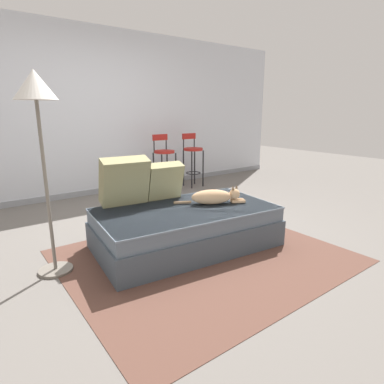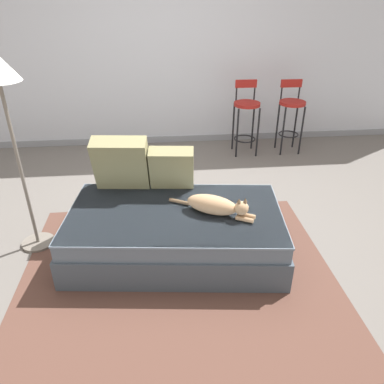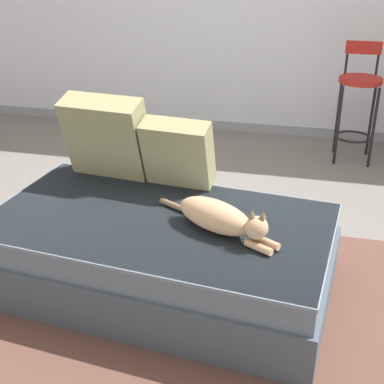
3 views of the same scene
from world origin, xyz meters
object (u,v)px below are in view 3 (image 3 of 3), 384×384
Objects in this scene: cat at (220,217)px; bar_stool_near_window at (359,94)px; throw_pillow_middle at (178,153)px; throw_pillow_corner at (107,137)px; couch at (160,252)px.

bar_stool_near_window is at bearing 71.28° from cat.
throw_pillow_middle is 0.57m from cat.
throw_pillow_middle is 2.02m from bar_stool_near_window.
throw_pillow_corner reaches higher than throw_pillow_middle.
bar_stool_near_window is (0.74, 2.17, 0.07)m from cat.
throw_pillow_corner reaches higher than couch.
couch is 0.56m from throw_pillow_middle.
cat is at bearing -108.72° from bar_stool_near_window.
throw_pillow_middle is at bearing 125.72° from cat.
cat is at bearing -9.75° from couch.
bar_stool_near_window is at bearing 48.13° from throw_pillow_corner.
bar_stool_near_window reaches higher than throw_pillow_corner.
cat is 2.29m from bar_stool_near_window.
cat is (0.76, -0.50, -0.17)m from throw_pillow_corner.
throw_pillow_middle is (-0.00, 0.40, 0.40)m from couch.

